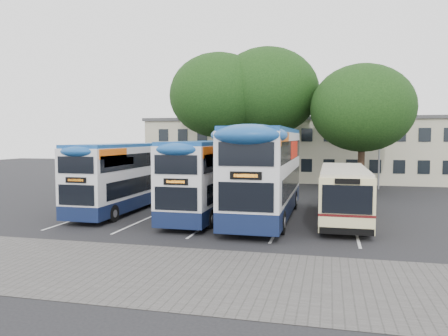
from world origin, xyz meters
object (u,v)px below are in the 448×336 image
tree_right (362,108)px  bus_dd_left (122,174)px  lamp_post (380,127)px  tree_left (219,96)px  bus_dd_right (266,169)px  bus_single (343,191)px  tree_mid (267,92)px  bus_dd_mid (207,175)px

tree_right → bus_dd_left: tree_right is taller
lamp_post → tree_right: size_ratio=0.93×
tree_left → tree_right: bearing=-5.9°
bus_dd_right → bus_single: (3.96, 0.26, -1.06)m
tree_mid → bus_dd_right: tree_mid is taller
lamp_post → tree_right: tree_right is taller
lamp_post → bus_single: lamp_post is taller
tree_right → bus_single: (-1.62, -11.45, -4.91)m
tree_mid → bus_dd_right: bearing=-82.0°
tree_mid → bus_dd_right: (1.94, -13.88, -5.47)m
lamp_post → bus_single: bearing=-102.4°
bus_dd_mid → bus_dd_right: (3.20, 0.14, 0.37)m
tree_right → bus_dd_right: 13.52m
bus_dd_mid → tree_mid: bearing=84.9°
tree_mid → bus_dd_mid: 15.24m
bus_dd_mid → bus_single: 7.21m
lamp_post → tree_mid: bearing=-173.5°
tree_left → bus_dd_right: size_ratio=0.99×
tree_right → bus_dd_mid: 15.33m
tree_right → bus_single: bearing=-98.0°
bus_dd_mid → bus_dd_right: size_ratio=0.86×
tree_mid → lamp_post: bearing=6.5°
lamp_post → tree_mid: tree_mid is taller
tree_right → bus_dd_right: (-5.58, -11.70, -3.85)m
lamp_post → bus_dd_mid: bearing=-124.6°
tree_mid → bus_dd_left: (-6.40, -13.74, -5.93)m
tree_left → tree_mid: size_ratio=0.96×
bus_dd_left → bus_dd_mid: 5.15m
tree_left → tree_mid: 4.03m
tree_mid → bus_dd_left: 16.28m
bus_dd_mid → bus_single: bearing=3.2°
bus_single → tree_left: bearing=127.8°
bus_dd_left → bus_dd_right: size_ratio=0.83×
bus_dd_left → bus_single: (12.30, 0.11, -0.61)m
bus_dd_mid → tree_left: bearing=101.4°
tree_right → bus_single: 12.56m
tree_left → tree_right: 11.55m
bus_dd_right → bus_single: bus_dd_right is taller
bus_dd_mid → bus_dd_right: bus_dd_right is taller
tree_mid → tree_right: bearing=-16.2°
tree_left → bus_single: tree_left is taller
bus_dd_right → bus_single: size_ratio=1.24×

